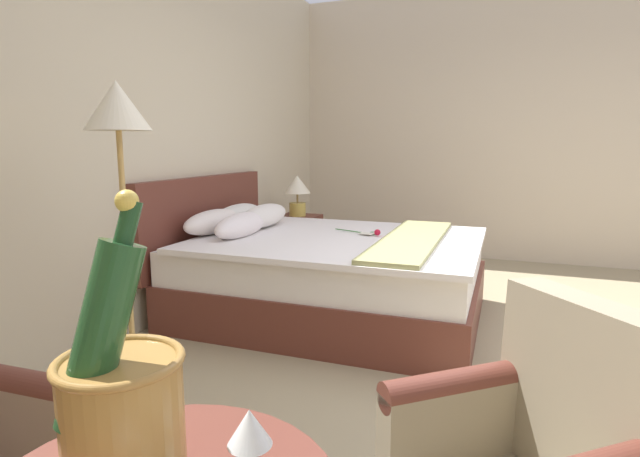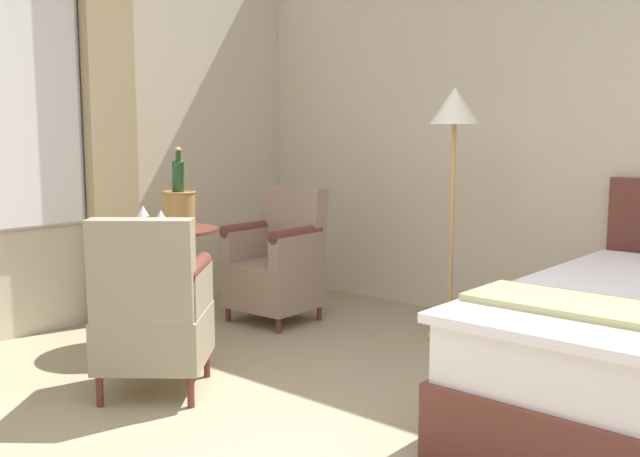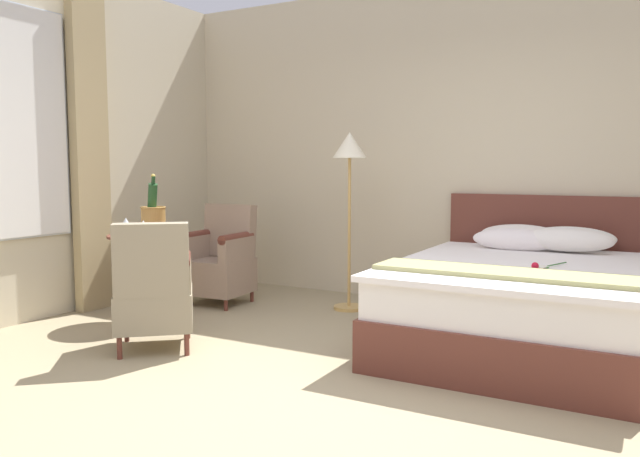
{
  "view_description": "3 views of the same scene",
  "coord_description": "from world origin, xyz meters",
  "px_view_note": "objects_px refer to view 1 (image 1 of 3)",
  "views": [
    {
      "loc": [
        -2.88,
        0.28,
        1.32
      ],
      "look_at": [
        -0.95,
        1.0,
        0.97
      ],
      "focal_mm": 28.0,
      "sensor_mm": 36.0,
      "label": 1
    },
    {
      "loc": [
        1.32,
        -1.91,
        1.33
      ],
      "look_at": [
        -1.14,
        0.92,
        0.83
      ],
      "focal_mm": 40.0,
      "sensor_mm": 36.0,
      "label": 2
    },
    {
      "loc": [
        1.5,
        -3.06,
        1.31
      ],
      "look_at": [
        -0.82,
        1.15,
        0.83
      ],
      "focal_mm": 35.0,
      "sensor_mm": 36.0,
      "label": 3
    }
  ],
  "objects_px": {
    "bedside_lamp": "(297,190)",
    "nightstand": "(298,244)",
    "champagne_bucket": "(120,402)",
    "bed": "(323,271)",
    "floor_lamp_brass": "(119,143)",
    "wine_glass_near_edge": "(250,431)"
  },
  "relations": [
    {
      "from": "bedside_lamp",
      "to": "wine_glass_near_edge",
      "type": "xyz_separation_m",
      "value": [
        -4.03,
        -1.62,
        -0.03
      ]
    },
    {
      "from": "floor_lamp_brass",
      "to": "bed",
      "type": "bearing_deg",
      "value": -14.67
    },
    {
      "from": "bed",
      "to": "bedside_lamp",
      "type": "relative_size",
      "value": 5.38
    },
    {
      "from": "bedside_lamp",
      "to": "champagne_bucket",
      "type": "xyz_separation_m",
      "value": [
        -4.11,
        -1.42,
        0.03
      ]
    },
    {
      "from": "nightstand",
      "to": "bedside_lamp",
      "type": "distance_m",
      "value": 0.56
    },
    {
      "from": "bed",
      "to": "bedside_lamp",
      "type": "bearing_deg",
      "value": 31.25
    },
    {
      "from": "bed",
      "to": "nightstand",
      "type": "relative_size",
      "value": 3.84
    },
    {
      "from": "bed",
      "to": "bedside_lamp",
      "type": "height_order",
      "value": "bed"
    },
    {
      "from": "bed",
      "to": "wine_glass_near_edge",
      "type": "bearing_deg",
      "value": -162.34
    },
    {
      "from": "bedside_lamp",
      "to": "champagne_bucket",
      "type": "distance_m",
      "value": 4.35
    },
    {
      "from": "champagne_bucket",
      "to": "nightstand",
      "type": "bearing_deg",
      "value": 19.1
    },
    {
      "from": "floor_lamp_brass",
      "to": "nightstand",
      "type": "bearing_deg",
      "value": 5.86
    },
    {
      "from": "nightstand",
      "to": "champagne_bucket",
      "type": "distance_m",
      "value": 4.39
    },
    {
      "from": "floor_lamp_brass",
      "to": "bedside_lamp",
      "type": "bearing_deg",
      "value": 5.86
    },
    {
      "from": "bedside_lamp",
      "to": "nightstand",
      "type": "bearing_deg",
      "value": 0.0
    },
    {
      "from": "champagne_bucket",
      "to": "wine_glass_near_edge",
      "type": "bearing_deg",
      "value": -67.97
    },
    {
      "from": "nightstand",
      "to": "wine_glass_near_edge",
      "type": "xyz_separation_m",
      "value": [
        -4.03,
        -1.62,
        0.54
      ]
    },
    {
      "from": "bedside_lamp",
      "to": "wine_glass_near_edge",
      "type": "height_order",
      "value": "bedside_lamp"
    },
    {
      "from": "bed",
      "to": "nightstand",
      "type": "height_order",
      "value": "bed"
    },
    {
      "from": "bed",
      "to": "floor_lamp_brass",
      "type": "height_order",
      "value": "floor_lamp_brass"
    },
    {
      "from": "bedside_lamp",
      "to": "floor_lamp_brass",
      "type": "bearing_deg",
      "value": -174.14
    },
    {
      "from": "champagne_bucket",
      "to": "wine_glass_near_edge",
      "type": "distance_m",
      "value": 0.22
    }
  ]
}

